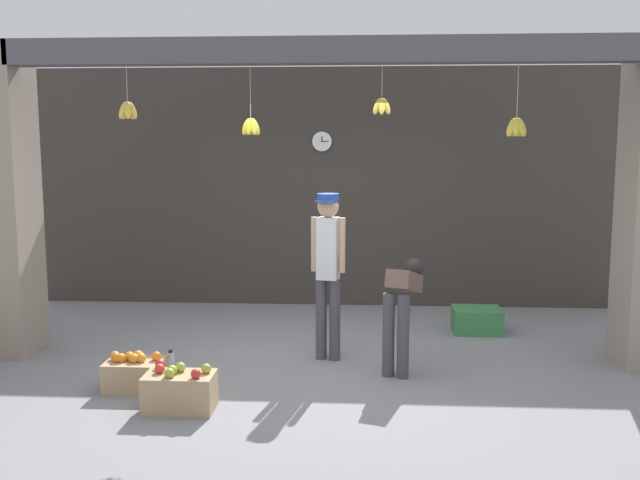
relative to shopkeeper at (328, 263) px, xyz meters
The scene contains 10 objects.
ground_plane 1.01m from the shopkeeper, 109.46° to the right, with size 60.00×60.00×0.00m, color gray.
shop_back_wall 2.53m from the shopkeeper, 92.05° to the left, with size 7.80×0.12×3.09m, color #38332D.
storefront_awning 1.98m from the shopkeeper, 122.29° to the right, with size 5.90×0.25×0.92m.
shopkeeper is the anchor object (origin of this frame).
worker_stooping 0.83m from the shopkeeper, 23.11° to the right, with size 0.42×0.76×1.01m.
fruit_crate_oranges 2.08m from the shopkeeper, 149.12° to the right, with size 0.49×0.36×0.33m.
fruit_crate_apples 1.99m from the shopkeeper, 128.16° to the right, with size 0.56×0.34×0.37m.
produce_box_green 2.15m from the shopkeeper, 34.49° to the left, with size 0.54×0.43×0.28m, color #387A42.
water_bottle 1.76m from the shopkeeper, 157.94° to the right, with size 0.07×0.07×0.24m.
wall_clock 2.67m from the shopkeeper, 94.82° to the left, with size 0.27×0.03×0.27m.
Camera 1 is at (0.43, -6.59, 2.14)m, focal length 40.00 mm.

